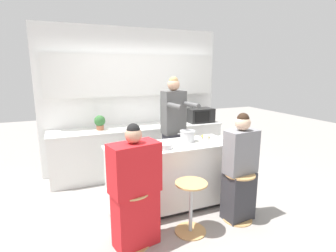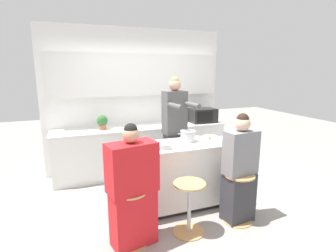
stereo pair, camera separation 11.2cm
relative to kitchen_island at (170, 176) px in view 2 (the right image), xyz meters
The scene contains 19 objects.
ground_plane 0.47m from the kitchen_island, ahead, with size 16.00×16.00×0.00m, color gray.
wall_back 2.05m from the kitchen_island, 90.00° to the left, with size 3.47×0.22×2.70m.
back_counter 1.45m from the kitchen_island, 90.00° to the left, with size 3.22×0.63×0.89m.
kitchen_island is the anchor object (origin of this frame).
bar_stool_leftmost 0.92m from the kitchen_island, 139.49° to the right, with size 0.38×0.38×0.64m.
bar_stool_center 0.65m from the kitchen_island, 90.00° to the right, with size 0.38×0.38×0.64m.
bar_stool_rightmost 0.95m from the kitchen_island, 42.76° to the right, with size 0.38×0.38×0.64m.
person_cooking 0.75m from the kitchen_island, 61.14° to the left, with size 0.40×0.62×1.83m.
person_wrapped_blanket 0.93m from the kitchen_island, 137.45° to the right, with size 0.57×0.39×1.39m.
person_seated_near 0.96m from the kitchen_island, 40.75° to the right, with size 0.44×0.30×1.41m.
cooking_pot 0.62m from the kitchen_island, 12.06° to the left, with size 0.31×0.22×0.16m.
fruit_bowl 0.90m from the kitchen_island, 12.90° to the right, with size 0.22×0.22×0.07m.
mixing_bowl_steel 0.53m from the kitchen_island, 137.62° to the right, with size 0.22×0.22×0.07m.
coffee_cup_near 0.76m from the kitchen_island, behind, with size 0.11×0.08×0.08m.
coffee_cup_far 0.74m from the kitchen_island, ahead, with size 0.11×0.08×0.09m.
banana_bunch 0.80m from the kitchen_island, 11.88° to the left, with size 0.18×0.13×0.06m.
juice_carton 0.80m from the kitchen_island, 156.42° to the right, with size 0.07×0.07×0.18m.
microwave 1.97m from the kitchen_island, 48.12° to the left, with size 0.51×0.36×0.28m.
potted_plant 1.71m from the kitchen_island, 116.46° to the left, with size 0.19×0.19×0.26m.
Camera 2 is at (-1.24, -3.20, 1.93)m, focal length 28.00 mm.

